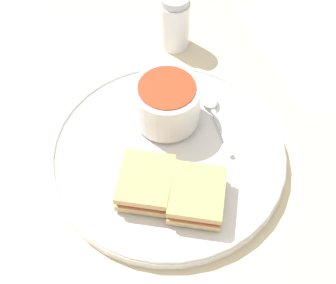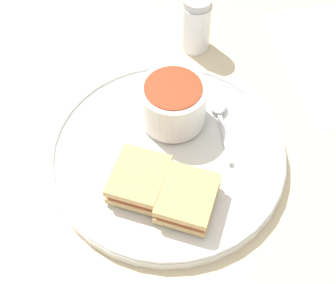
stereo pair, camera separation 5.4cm
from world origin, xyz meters
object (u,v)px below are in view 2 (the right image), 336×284
at_px(sandwich_half_near, 139,179).
at_px(sandwich_half_far, 188,198).
at_px(soup_bowl, 173,103).
at_px(salt_shaker, 196,24).
at_px(spoon, 219,110).

xyz_separation_m(sandwich_half_near, sandwich_half_far, (0.05, -0.05, 0.00)).
bearing_deg(soup_bowl, salt_shaker, 57.91).
distance_m(soup_bowl, salt_shaker, 0.17).
bearing_deg(sandwich_half_far, salt_shaker, 66.69).
xyz_separation_m(soup_bowl, sandwich_half_far, (-0.03, -0.14, -0.02)).
distance_m(spoon, sandwich_half_far, 0.16).
height_order(soup_bowl, salt_shaker, salt_shaker).
height_order(spoon, sandwich_half_near, sandwich_half_near).
bearing_deg(soup_bowl, spoon, -10.97).
xyz_separation_m(soup_bowl, spoon, (0.07, -0.01, -0.03)).
xyz_separation_m(soup_bowl, sandwich_half_near, (-0.08, -0.09, -0.02)).
relative_size(spoon, salt_shaker, 1.22).
height_order(sandwich_half_near, salt_shaker, salt_shaker).
height_order(sandwich_half_far, salt_shaker, salt_shaker).
xyz_separation_m(spoon, salt_shaker, (0.03, 0.16, 0.02)).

